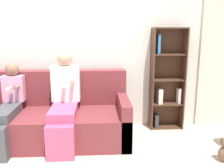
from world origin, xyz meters
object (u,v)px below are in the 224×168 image
Objects in this scene: adult_seated at (64,99)px; child_seated at (7,107)px; couch at (50,118)px; bookshelf at (166,81)px.

child_seated is (-0.71, -0.04, -0.08)m from adult_seated.
adult_seated is (0.22, -0.13, 0.31)m from couch.
couch is at bearing -168.47° from bookshelf.
couch is 1.77× the size of adult_seated.
bookshelf is at bearing 17.78° from adult_seated.
couch is at bearing 149.76° from adult_seated.
bookshelf is at bearing 13.21° from child_seated.
adult_seated reaches higher than child_seated.
bookshelf is (1.46, 0.47, 0.12)m from adult_seated.
adult_seated is 1.54m from bookshelf.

